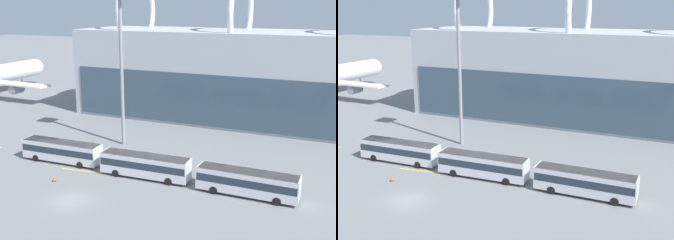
% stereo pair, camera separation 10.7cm
% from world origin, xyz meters
% --- Properties ---
extents(ground_plane, '(440.00, 440.00, 0.00)m').
position_xyz_m(ground_plane, '(0.00, 0.00, 0.00)').
color(ground_plane, slate).
extents(airliner_at_gate_far, '(34.03, 33.78, 14.79)m').
position_xyz_m(airliner_at_gate_far, '(-7.41, 55.02, 5.54)').
color(airliner_at_gate_far, white).
rests_on(airliner_at_gate_far, ground_plane).
extents(shuttle_bus_0, '(12.27, 3.09, 3.10)m').
position_xyz_m(shuttle_bus_0, '(-8.63, 9.91, 1.83)').
color(shuttle_bus_0, silver).
rests_on(shuttle_bus_0, ground_plane).
extents(shuttle_bus_1, '(12.28, 3.15, 3.10)m').
position_xyz_m(shuttle_bus_1, '(5.02, 9.65, 1.83)').
color(shuttle_bus_1, silver).
rests_on(shuttle_bus_1, ground_plane).
extents(shuttle_bus_2, '(12.19, 2.74, 3.10)m').
position_xyz_m(shuttle_bus_2, '(18.66, 9.63, 1.83)').
color(shuttle_bus_2, silver).
rests_on(shuttle_bus_2, ground_plane).
extents(floodlight_mast, '(3.00, 3.00, 23.85)m').
position_xyz_m(floodlight_mast, '(-4.52, 20.67, 17.34)').
color(floodlight_mast, gray).
rests_on(floodlight_mast, ground_plane).
extents(lane_stripe_3, '(6.86, 1.23, 0.01)m').
position_xyz_m(lane_stripe_3, '(-3.73, 8.23, 0.00)').
color(lane_stripe_3, yellow).
rests_on(lane_stripe_3, ground_plane).
extents(traffic_cone_0, '(0.45, 0.45, 0.70)m').
position_xyz_m(traffic_cone_0, '(-5.28, 3.71, 0.34)').
color(traffic_cone_0, black).
rests_on(traffic_cone_0, ground_plane).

